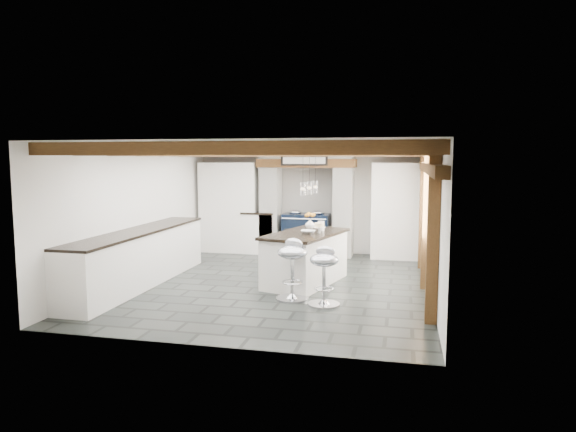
% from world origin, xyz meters
% --- Properties ---
extents(ground, '(6.00, 6.00, 0.00)m').
position_xyz_m(ground, '(0.00, 0.00, 0.00)').
color(ground, black).
rests_on(ground, ground).
extents(room_shell, '(6.00, 6.03, 6.00)m').
position_xyz_m(room_shell, '(-0.61, 1.42, 1.07)').
color(room_shell, white).
rests_on(room_shell, ground).
extents(range_cooker, '(1.00, 0.63, 0.99)m').
position_xyz_m(range_cooker, '(0.00, 2.68, 0.47)').
color(range_cooker, black).
rests_on(range_cooker, ground).
extents(kitchen_island, '(1.34, 1.92, 1.15)m').
position_xyz_m(kitchen_island, '(0.46, 0.12, 0.44)').
color(kitchen_island, white).
rests_on(kitchen_island, ground).
extents(bar_stool_near, '(0.47, 0.47, 0.84)m').
position_xyz_m(bar_stool_near, '(0.97, -1.11, 0.52)').
color(bar_stool_near, silver).
rests_on(bar_stool_near, ground).
extents(bar_stool_far, '(0.59, 0.59, 0.91)m').
position_xyz_m(bar_stool_far, '(0.47, -0.92, 0.57)').
color(bar_stool_far, silver).
rests_on(bar_stool_far, ground).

